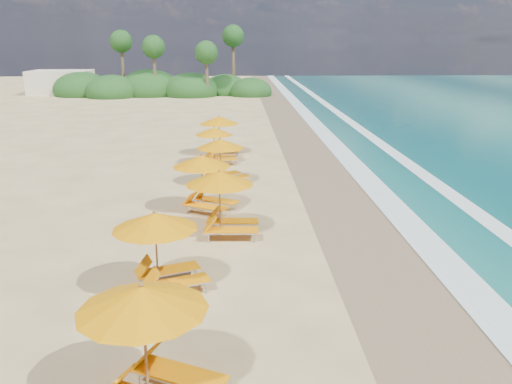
# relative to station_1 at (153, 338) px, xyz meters

# --- Properties ---
(ground) EXTENTS (160.00, 160.00, 0.00)m
(ground) POSITION_rel_station_1_xyz_m (2.17, 9.64, -1.33)
(ground) COLOR #DBC281
(ground) RESTS_ON ground
(wet_sand) EXTENTS (4.00, 160.00, 0.01)m
(wet_sand) POSITION_rel_station_1_xyz_m (6.17, 9.64, -1.32)
(wet_sand) COLOR #84704F
(wet_sand) RESTS_ON ground
(surf_foam) EXTENTS (4.00, 160.00, 0.01)m
(surf_foam) POSITION_rel_station_1_xyz_m (8.87, 9.64, -1.30)
(surf_foam) COLOR white
(surf_foam) RESTS_ON ground
(station_1) EXTENTS (3.12, 3.11, 2.37)m
(station_1) POSITION_rel_station_1_xyz_m (0.00, 0.00, 0.00)
(station_1) COLOR olive
(station_1) RESTS_ON ground
(station_2) EXTENTS (2.90, 2.86, 2.24)m
(station_2) POSITION_rel_station_1_xyz_m (-0.44, 4.55, -0.08)
(station_2) COLOR olive
(station_2) RESTS_ON ground
(station_3) EXTENTS (2.53, 2.35, 2.31)m
(station_3) POSITION_rel_station_1_xyz_m (1.10, 8.51, -0.03)
(station_3) COLOR olive
(station_3) RESTS_ON ground
(station_4) EXTENTS (3.00, 3.00, 2.26)m
(station_4) POSITION_rel_station_1_xyz_m (0.31, 11.17, -0.07)
(station_4) COLOR olive
(station_4) RESTS_ON ground
(station_5) EXTENTS (2.94, 2.94, 2.17)m
(station_5) POSITION_rel_station_1_xyz_m (0.89, 15.18, -0.11)
(station_5) COLOR olive
(station_5) RESTS_ON ground
(station_6) EXTENTS (2.45, 2.35, 2.03)m
(station_6) POSITION_rel_station_1_xyz_m (0.46, 19.17, -0.19)
(station_6) COLOR olive
(station_6) RESTS_ON ground
(station_7) EXTENTS (2.75, 2.63, 2.29)m
(station_7) POSITION_rel_station_1_xyz_m (0.66, 21.54, -0.05)
(station_7) COLOR olive
(station_7) RESTS_ON ground
(treeline) EXTENTS (25.80, 8.80, 9.74)m
(treeline) POSITION_rel_station_1_xyz_m (-7.77, 55.15, -0.33)
(treeline) COLOR #163D14
(treeline) RESTS_ON ground
(beach_building) EXTENTS (7.00, 5.00, 2.80)m
(beach_building) POSITION_rel_station_1_xyz_m (-19.83, 57.64, 0.07)
(beach_building) COLOR beige
(beach_building) RESTS_ON ground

